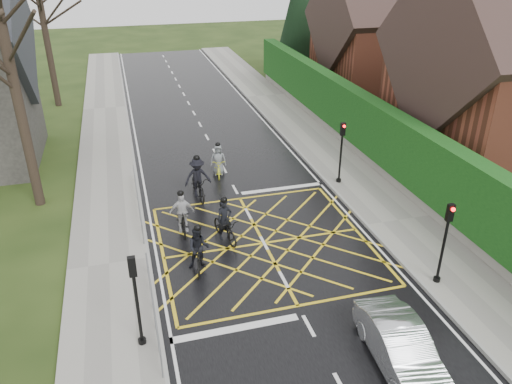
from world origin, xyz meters
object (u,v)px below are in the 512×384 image
cyclist_rear (225,226)px  car (401,347)px  cyclist_back (199,252)px  cyclist_mid (198,182)px  cyclist_front (182,217)px  cyclist_lead (219,164)px

cyclist_rear → car: (3.32, -7.92, 0.03)m
cyclist_back → car: cyclist_back is taller
car → cyclist_back: bearing=130.9°
cyclist_mid → cyclist_front: bearing=-115.6°
cyclist_back → car: bearing=-40.3°
cyclist_rear → car: bearing=-81.5°
cyclist_rear → cyclist_front: (-1.56, 1.06, 0.08)m
cyclist_mid → cyclist_rear: bearing=-88.8°
cyclist_rear → cyclist_lead: cyclist_rear is taller
cyclist_back → cyclist_front: (-0.22, 2.78, 0.00)m
cyclist_rear → cyclist_mid: size_ratio=0.93×
cyclist_lead → cyclist_rear: bearing=-89.0°
cyclist_back → cyclist_rear: bearing=64.7°
cyclist_front → cyclist_lead: bearing=65.5°
cyclist_back → cyclist_front: 2.78m
cyclist_back → cyclist_lead: cyclist_back is taller
cyclist_lead → car: 14.30m
car → cyclist_front: bearing=122.5°
cyclist_lead → cyclist_mid: bearing=-113.3°
cyclist_back → cyclist_front: cyclist_front is taller
cyclist_back → cyclist_mid: 5.86m
cyclist_mid → cyclist_front: size_ratio=1.16×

